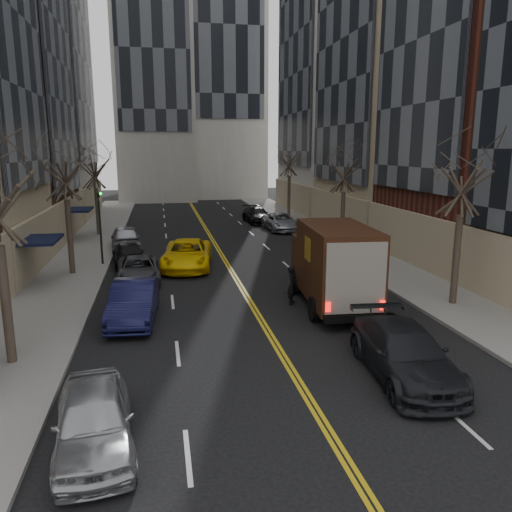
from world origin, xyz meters
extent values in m
plane|color=black|center=(0.00, 0.00, 0.00)|extent=(160.00, 160.00, 0.00)
cube|color=slate|center=(-9.00, 27.00, 0.07)|extent=(4.00, 66.00, 0.15)
cube|color=slate|center=(9.00, 27.00, 0.07)|extent=(4.00, 66.00, 0.15)
cube|color=black|center=(-10.84, 33.00, 13.20)|extent=(0.20, 10.56, 19.20)
cube|color=#B7B2A8|center=(-16.50, 46.50, 18.00)|extent=(11.00, 15.00, 36.00)
cube|color=black|center=(-10.84, 46.50, 19.80)|extent=(0.20, 13.20, 28.80)
cube|color=black|center=(-10.00, 18.00, 2.40)|extent=(2.00, 3.00, 0.15)
cube|color=black|center=(-10.90, 18.00, 1.35)|extent=(0.20, 3.00, 2.50)
cube|color=black|center=(-10.00, 31.00, 2.40)|extent=(2.00, 3.00, 0.15)
cube|color=black|center=(-10.90, 31.00, 1.35)|extent=(0.20, 3.00, 2.50)
cube|color=#562319|center=(16.50, 19.50, 15.00)|extent=(11.00, 11.00, 30.00)
cube|color=tan|center=(16.00, 32.00, 14.00)|extent=(10.00, 14.00, 28.00)
cube|color=black|center=(10.84, 32.00, 15.40)|extent=(0.20, 12.32, 22.40)
cube|color=#B7B2A8|center=(17.00, 46.50, 17.00)|extent=(12.00, 15.00, 34.00)
cube|color=black|center=(10.84, 46.50, 18.70)|extent=(0.20, 13.20, 27.20)
cylinder|color=#382D23|center=(-8.80, 8.00, 2.06)|extent=(0.30, 0.30, 3.83)
cylinder|color=#382D23|center=(-8.80, 20.00, 2.17)|extent=(0.30, 0.30, 4.05)
cylinder|color=#382D23|center=(-8.80, 33.00, 1.99)|extent=(0.30, 0.30, 3.69)
cylinder|color=#382D23|center=(8.80, 11.00, 2.13)|extent=(0.30, 0.30, 3.96)
cylinder|color=#382D23|center=(8.80, 25.00, 2.04)|extent=(0.30, 0.30, 3.78)
cylinder|color=#382D23|center=(8.80, 40.00, 2.22)|extent=(0.30, 0.30, 4.14)
cylinder|color=black|center=(-7.40, 22.00, 2.05)|extent=(0.12, 0.12, 3.80)
imported|color=black|center=(-7.40, 22.00, 4.40)|extent=(0.15, 0.18, 0.90)
sphere|color=#0CE526|center=(-7.25, 21.90, 4.35)|extent=(0.14, 0.14, 0.14)
cube|color=black|center=(3.48, 11.97, 0.58)|extent=(2.86, 6.95, 0.32)
cube|color=black|center=(3.68, 14.45, 1.64)|extent=(2.63, 1.99, 2.23)
cube|color=black|center=(3.44, 11.38, 2.12)|extent=(2.94, 5.38, 3.18)
cube|color=black|center=(3.23, 8.71, 0.58)|extent=(2.45, 0.38, 0.32)
cube|color=red|center=(2.17, 8.77, 1.06)|extent=(0.20, 0.08, 0.37)
cube|color=red|center=(4.28, 8.60, 1.06)|extent=(0.20, 0.08, 0.37)
cube|color=gold|center=(2.15, 11.54, 2.76)|extent=(0.12, 0.96, 0.95)
cube|color=gold|center=(4.73, 11.34, 2.76)|extent=(0.12, 0.96, 0.95)
cylinder|color=black|center=(2.41, 14.28, 0.51)|extent=(0.38, 1.04, 1.02)
cylinder|color=black|center=(4.90, 14.09, 0.51)|extent=(0.38, 1.04, 1.02)
cylinder|color=black|center=(2.09, 10.27, 0.51)|extent=(0.38, 1.04, 1.02)
cylinder|color=black|center=(4.59, 10.07, 0.51)|extent=(0.38, 1.04, 1.02)
imported|color=black|center=(3.27, 4.85, 0.79)|extent=(2.67, 5.62, 1.58)
cube|color=black|center=(3.27, 5.64, 1.44)|extent=(0.13, 0.04, 0.09)
cube|color=blue|center=(3.27, 5.61, 1.44)|extent=(0.10, 0.01, 0.06)
imported|color=yellow|center=(-2.44, 20.59, 0.82)|extent=(3.44, 6.18, 1.64)
imported|color=black|center=(1.82, 12.67, 0.87)|extent=(0.64, 0.75, 1.75)
imported|color=#AFB2B7|center=(-5.61, 2.74, 0.74)|extent=(2.25, 4.54, 1.49)
imported|color=#111237|center=(-5.10, 11.68, 0.81)|extent=(2.05, 5.02, 1.62)
imported|color=#43454A|center=(-5.15, 17.90, 0.65)|extent=(2.36, 4.79, 1.31)
imported|color=black|center=(-5.86, 22.04, 0.63)|extent=(2.25, 4.54, 1.27)
imported|color=#9B9DA2|center=(-6.30, 26.62, 0.82)|extent=(2.38, 4.99, 1.65)
imported|color=#505259|center=(6.30, 23.14, 0.80)|extent=(2.22, 5.01, 1.60)
imported|color=#B3B4BB|center=(6.30, 33.00, 0.74)|extent=(2.60, 5.38, 1.48)
imported|color=black|center=(5.10, 37.88, 0.74)|extent=(2.28, 5.16, 1.47)
camera|label=1|loc=(-3.90, -8.30, 6.90)|focal=35.00mm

